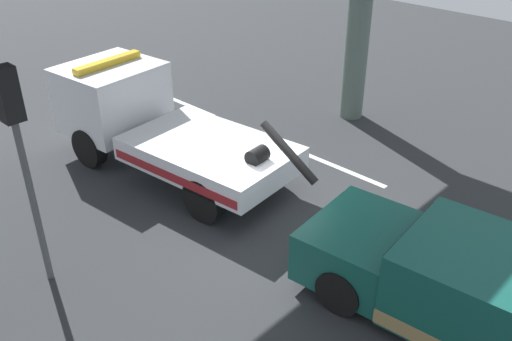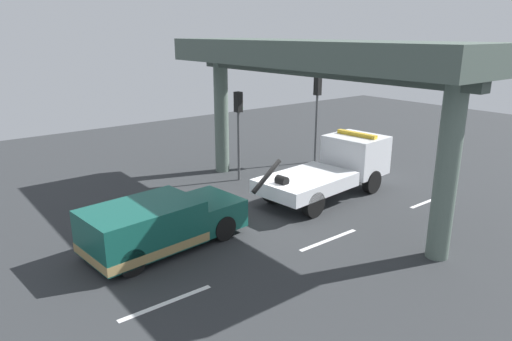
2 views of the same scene
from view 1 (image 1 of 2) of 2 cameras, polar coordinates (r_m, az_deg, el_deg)
ground_plane at (r=12.17m, az=0.44°, el=-5.03°), size 60.00×40.00×0.10m
lane_stripe_mid at (r=14.13m, az=8.71°, el=0.19°), size 2.60×0.16×0.01m
lane_stripe_east at (r=17.82m, az=-7.19°, el=6.73°), size 2.60×0.16×0.01m
tow_truck_white at (r=13.91m, az=-10.72°, el=5.04°), size 7.33×2.92×2.46m
towed_van_green at (r=9.77m, az=21.33°, el=-11.41°), size 5.37×2.63×1.58m
traffic_light_near at (r=9.74m, az=-23.31°, el=3.61°), size 0.39×0.32×4.10m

